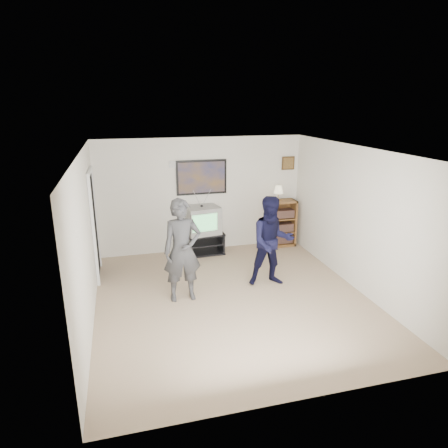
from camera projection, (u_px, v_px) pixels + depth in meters
name	position (u px, v px, depth m)	size (l,w,h in m)	color
room_shell	(227.00, 223.00, 6.73)	(4.51, 5.00, 2.51)	#907A5B
media_stand	(202.00, 243.00, 8.76)	(0.96, 0.56, 0.47)	black
crt_television	(202.00, 220.00, 8.60)	(0.70, 0.59, 0.59)	gray
bookshelf	(281.00, 223.00, 9.17)	(0.65, 0.37, 1.07)	#57321A
table_lamp	(278.00, 193.00, 8.94)	(0.21, 0.21, 0.34)	beige
person_tall	(182.00, 250.00, 6.56)	(0.64, 0.42, 1.74)	#363739
person_short	(272.00, 242.00, 7.11)	(0.80, 0.62, 1.65)	black
controller_left	(178.00, 231.00, 6.70)	(0.04, 0.13, 0.04)	white
controller_right	(265.00, 226.00, 7.20)	(0.04, 0.12, 0.04)	white
poster	(202.00, 177.00, 8.58)	(1.10, 0.03, 0.75)	black
air_vent	(176.00, 164.00, 8.36)	(0.28, 0.02, 0.14)	white
small_picture	(288.00, 163.00, 9.00)	(0.30, 0.03, 0.30)	#352211
doorway	(94.00, 226.00, 7.42)	(0.03, 0.85, 2.00)	black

